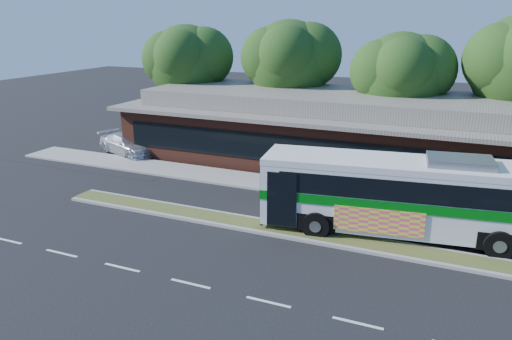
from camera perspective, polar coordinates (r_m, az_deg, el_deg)
The scene contains 10 objects.
ground at distance 21.38m, azimuth 6.54°, elevation -8.26°, with size 120.00×120.00×0.00m, color black.
median_strip at distance 21.87m, azimuth 7.02°, elevation -7.45°, with size 26.00×1.10×0.15m, color #3C4E21.
sidewalk at distance 27.10m, azimuth 10.57°, elevation -2.72°, with size 44.00×2.60×0.12m, color gray.
parking_lot at distance 38.06m, azimuth -15.40°, elevation 2.63°, with size 14.00×12.00×0.01m, color black.
plaza_building at distance 32.77m, azimuth 13.45°, elevation 4.32°, with size 33.20×11.20×4.45m.
tree_bg_a at distance 39.34m, azimuth -7.34°, elevation 12.23°, with size 6.47×5.80×8.63m.
tree_bg_b at distance 36.84m, azimuth 4.53°, elevation 12.42°, with size 6.69×6.00×9.00m.
tree_bg_c at distance 34.12m, azimuth 16.88°, elevation 10.45°, with size 6.24×5.60×8.26m.
transit_bus at distance 22.19m, azimuth 17.91°, elevation -2.38°, with size 13.24×4.57×3.65m.
sedan at distance 35.53m, azimuth -14.50°, elevation 2.86°, with size 1.98×4.87×1.41m, color silver.
Camera 1 is at (5.45, -18.56, 9.12)m, focal length 35.00 mm.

